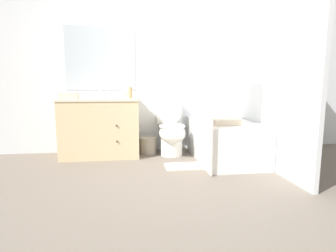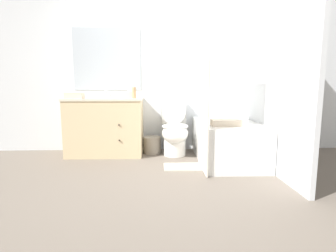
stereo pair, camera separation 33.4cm
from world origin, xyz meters
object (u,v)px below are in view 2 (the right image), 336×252
(toilet, at_px, (175,130))
(wastebasket, at_px, (152,145))
(soap_dispenser, at_px, (134,92))
(bath_mat, at_px, (183,167))
(sink_faucet, at_px, (107,96))
(hand_towel_folded, at_px, (75,96))
(bath_towel_folded, at_px, (226,123))
(vanity_cabinet, at_px, (106,126))
(bathtub, at_px, (227,141))
(tissue_box, at_px, (130,95))

(toilet, xyz_separation_m, wastebasket, (-0.33, 0.11, -0.24))
(soap_dispenser, height_order, bath_mat, soap_dispenser)
(sink_faucet, xyz_separation_m, hand_towel_folded, (-0.39, -0.33, 0.01))
(bath_towel_folded, height_order, bath_mat, bath_towel_folded)
(toilet, xyz_separation_m, hand_towel_folded, (-1.40, -0.07, 0.51))
(vanity_cabinet, relative_size, toilet, 1.23)
(vanity_cabinet, bearing_deg, bathtub, -12.91)
(vanity_cabinet, bearing_deg, sink_faucet, 90.00)
(vanity_cabinet, height_order, wastebasket, vanity_cabinet)
(hand_towel_folded, xyz_separation_m, bath_towel_folded, (1.98, -0.62, -0.31))
(soap_dispenser, bearing_deg, bath_towel_folded, -31.88)
(bath_towel_folded, bearing_deg, soap_dispenser, 148.12)
(bath_mat, bearing_deg, sink_faucet, 140.38)
(bathtub, relative_size, soap_dispenser, 7.15)
(sink_faucet, bearing_deg, wastebasket, -12.43)
(bath_towel_folded, bearing_deg, sink_faucet, 149.11)
(vanity_cabinet, xyz_separation_m, bath_towel_folded, (1.60, -0.76, 0.14))
(vanity_cabinet, xyz_separation_m, sink_faucet, (-0.00, 0.20, 0.44))
(tissue_box, bearing_deg, soap_dispenser, -48.89)
(vanity_cabinet, distance_m, toilet, 1.02)
(bathtub, height_order, bath_mat, bathtub)
(toilet, xyz_separation_m, bathtub, (0.69, -0.33, -0.10))
(toilet, bearing_deg, bathtub, -25.49)
(hand_towel_folded, bearing_deg, bath_towel_folded, -17.40)
(vanity_cabinet, relative_size, soap_dispenser, 5.78)
(vanity_cabinet, relative_size, wastebasket, 4.09)
(bathtub, distance_m, bath_mat, 0.74)
(toilet, bearing_deg, soap_dispenser, 177.10)
(hand_towel_folded, bearing_deg, bath_mat, -21.02)
(sink_faucet, height_order, tissue_box, sink_faucet)
(sink_faucet, distance_m, wastebasket, 1.02)
(vanity_cabinet, relative_size, hand_towel_folded, 4.54)
(tissue_box, bearing_deg, bath_mat, -45.95)
(bathtub, bearing_deg, bath_mat, -153.18)
(sink_faucet, xyz_separation_m, bathtub, (1.70, -0.59, -0.60))
(toilet, relative_size, tissue_box, 6.79)
(toilet, bearing_deg, hand_towel_folded, -177.01)
(bath_towel_folded, bearing_deg, tissue_box, 146.83)
(soap_dispenser, bearing_deg, wastebasket, 17.79)
(toilet, height_order, bathtub, toilet)
(wastebasket, bearing_deg, toilet, -18.28)
(vanity_cabinet, distance_m, wastebasket, 0.75)
(toilet, bearing_deg, bath_mat, -83.58)
(vanity_cabinet, distance_m, bath_towel_folded, 1.77)
(hand_towel_folded, bearing_deg, wastebasket, 9.72)
(vanity_cabinet, bearing_deg, toilet, -3.52)
(wastebasket, bearing_deg, vanity_cabinet, -176.02)
(bath_mat, bearing_deg, wastebasket, 118.38)
(sink_faucet, bearing_deg, bath_towel_folded, -30.89)
(bathtub, xyz_separation_m, wastebasket, (-1.02, 0.44, -0.14))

